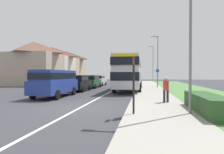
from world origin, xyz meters
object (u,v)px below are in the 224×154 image
Objects in this scene: parked_car_silver at (99,80)px; street_lamp_mid at (157,58)px; cycle_route_sign at (157,77)px; street_lamp_near at (188,20)px; parked_car_dark_green at (91,81)px; street_lamp_far at (153,62)px; parked_van_blue at (55,81)px; bus_stop_sign at (134,81)px; double_decker_bus at (129,72)px; pedestrian_at_stop at (166,88)px; parked_car_black at (78,83)px.

street_lamp_mid reaches higher than parked_car_silver.
cycle_route_sign is 16.50m from street_lamp_near.
street_lamp_far is (8.98, 20.31, 3.80)m from parked_car_dark_green.
street_lamp_far is at bearing 89.46° from street_lamp_mid.
street_lamp_mid reaches higher than parked_van_blue.
double_decker_bus is at bearing 95.14° from bus_stop_sign.
double_decker_bus is 10.04m from pedestrian_at_stop.
cycle_route_sign is 20.37m from street_lamp_far.
street_lamp_mid is (0.54, 15.83, 3.21)m from pedestrian_at_stop.
bus_stop_sign reaches higher than cycle_route_sign.
bus_stop_sign reaches higher than pedestrian_at_stop.
street_lamp_far reaches higher than pedestrian_at_stop.
parked_car_dark_green is (-5.30, 3.26, -1.20)m from double_decker_bus.
parked_car_dark_green is 1.68× the size of bus_stop_sign.
parked_car_dark_green is 5.18m from parked_car_silver.
double_decker_bus is 13.42m from street_lamp_near.
street_lamp_near is at bearing -89.47° from cycle_route_sign.
parked_car_dark_green is 22.53m from street_lamp_far.
street_lamp_mid is (8.85, 8.13, 3.24)m from parked_car_black.
street_lamp_far is at bearing 58.72° from parked_car_silver.
parked_car_dark_green is 18.60m from street_lamp_near.
parked_car_dark_green is 1.73× the size of cycle_route_sign.
cycle_route_sign is (8.90, -4.95, 0.48)m from parked_car_silver.
pedestrian_at_stop is at bearing -72.63° from double_decker_bus.
street_lamp_far is at bearing 73.43° from parked_van_blue.
parked_car_silver is 19.86m from pedestrian_at_stop.
pedestrian_at_stop is 4.20m from bus_stop_sign.
bus_stop_sign is 16.90m from cycle_route_sign.
double_decker_bus is 8.98m from parked_van_blue.
parked_car_silver is (-5.52, 8.43, -1.19)m from double_decker_bus.
double_decker_bus is 2.36× the size of parked_car_silver.
parked_van_blue is 5.29m from parked_car_black.
street_lamp_near is (8.86, -10.97, 3.27)m from parked_car_black.
cycle_route_sign is at bearing 31.30° from parked_car_black.
bus_stop_sign reaches higher than parked_car_black.
parked_van_blue is at bearing -123.76° from street_lamp_mid.
double_decker_bus reaches higher than pedestrian_at_stop.
street_lamp_far reaches higher than parked_van_blue.
pedestrian_at_stop is at bearing -57.07° from parked_car_dark_green.
bus_stop_sign is 0.35× the size of street_lamp_near.
cycle_route_sign is at bearing -29.07° from parked_car_silver.
pedestrian_at_stop is 33.31m from street_lamp_far.
parked_car_silver is 1.70× the size of bus_stop_sign.
bus_stop_sign is (6.71, -21.71, 0.59)m from parked_car_silver.
parked_van_blue is 0.72× the size of street_lamp_near.
pedestrian_at_stop is at bearing -16.06° from parked_van_blue.
parked_van_blue is 3.16× the size of pedestrian_at_stop.
street_lamp_near is 19.10m from street_lamp_mid.
parked_car_silver is 0.53× the size of street_lamp_far.
parked_car_silver is at bearing 113.11° from street_lamp_near.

